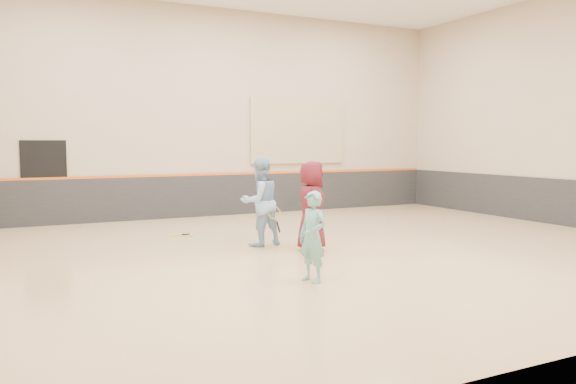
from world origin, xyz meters
name	(u,v)px	position (x,y,z in m)	size (l,w,h in m)	color
room	(310,210)	(0.00, 0.00, 0.81)	(15.04, 12.04, 6.22)	tan
wainscot_back	(213,195)	(0.00, 5.97, 0.60)	(14.90, 0.04, 1.20)	#232326
wainscot_right	(567,203)	(7.47, 0.00, 0.60)	(0.04, 11.90, 1.20)	#232326
accent_stripe	(213,174)	(0.00, 5.96, 1.22)	(14.90, 0.03, 0.06)	#D85914
acoustic_panel	(298,131)	(2.80, 5.95, 2.50)	(3.20, 0.08, 2.00)	tan
doorway	(44,183)	(-4.50, 5.98, 1.10)	(1.10, 0.05, 2.20)	black
girl	(313,237)	(-1.14, -2.19, 0.70)	(0.51, 0.33, 1.40)	#6BB9B8
instructor	(260,202)	(-0.65, 0.97, 0.92)	(0.89, 0.69, 1.83)	#94BDE6
young_man	(311,206)	(0.02, -0.03, 0.89)	(0.87, 0.56, 1.78)	maroon
held_racket	(274,213)	(-0.45, 0.72, 0.71)	(0.38, 0.38, 0.65)	#AAB828
spare_racket	(176,233)	(-1.90, 3.00, 0.06)	(0.69, 0.69, 0.12)	#B7C72B
ball_under_racket	(321,253)	(0.01, -0.45, 0.03)	(0.07, 0.07, 0.07)	gold
ball_in_hand	(323,197)	(0.24, -0.08, 1.06)	(0.07, 0.07, 0.07)	#D7E535
ball_beside_spare	(191,236)	(-1.64, 2.61, 0.03)	(0.07, 0.07, 0.07)	#BBDC33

